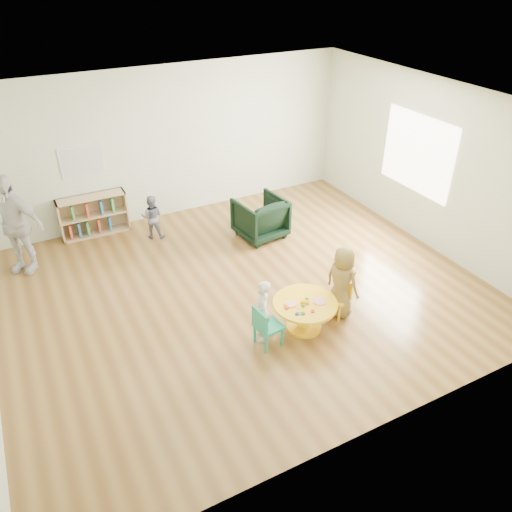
# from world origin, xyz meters

# --- Properties ---
(room) EXTENTS (7.10, 7.00, 2.80)m
(room) POSITION_xyz_m (0.01, 0.00, 1.89)
(room) COLOR brown
(room) RESTS_ON ground
(activity_table) EXTENTS (0.87, 0.87, 0.48)m
(activity_table) POSITION_xyz_m (0.36, -1.19, 0.30)
(activity_table) COLOR yellow
(activity_table) RESTS_ON ground
(kid_chair_left) EXTENTS (0.36, 0.36, 0.60)m
(kid_chair_left) POSITION_xyz_m (-0.28, -1.26, 0.32)
(kid_chair_left) COLOR #1B9571
(kid_chair_left) RESTS_ON ground
(kid_chair_right) EXTENTS (0.36, 0.36, 0.53)m
(kid_chair_right) POSITION_xyz_m (0.97, -1.14, 0.28)
(kid_chair_right) COLOR yellow
(kid_chair_right) RESTS_ON ground
(bookshelf) EXTENTS (1.20, 0.30, 0.75)m
(bookshelf) POSITION_xyz_m (-1.61, 2.86, 0.37)
(bookshelf) COLOR tan
(bookshelf) RESTS_ON ground
(alphabet_poster) EXTENTS (0.74, 0.01, 0.54)m
(alphabet_poster) POSITION_xyz_m (-1.60, 2.98, 1.35)
(alphabet_poster) COLOR white
(alphabet_poster) RESTS_ON ground
(armchair) EXTENTS (0.89, 0.91, 0.74)m
(armchair) POSITION_xyz_m (1.03, 1.37, 0.37)
(armchair) COLOR black
(armchair) RESTS_ON ground
(child_left) EXTENTS (0.33, 0.39, 0.90)m
(child_left) POSITION_xyz_m (-0.26, -1.11, 0.45)
(child_left) COLOR silver
(child_left) RESTS_ON ground
(child_right) EXTENTS (0.48, 0.61, 1.08)m
(child_right) POSITION_xyz_m (0.98, -1.14, 0.54)
(child_right) COLOR gold
(child_right) RESTS_ON ground
(toddler) EXTENTS (0.49, 0.45, 0.81)m
(toddler) POSITION_xyz_m (-0.70, 2.23, 0.41)
(toddler) COLOR #171C3A
(toddler) RESTS_ON ground
(adult_caretaker) EXTENTS (1.01, 0.91, 1.65)m
(adult_caretaker) POSITION_xyz_m (-2.89, 2.17, 0.82)
(adult_caretaker) COLOR silver
(adult_caretaker) RESTS_ON ground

